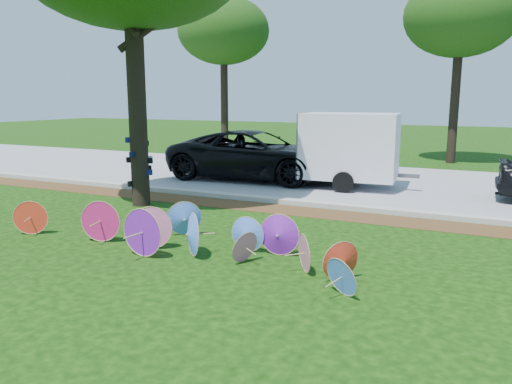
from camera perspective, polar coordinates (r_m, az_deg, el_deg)
ground at (r=8.15m, az=-9.34°, el=-8.32°), size 90.00×90.00×0.00m
mulch_strip at (r=11.98m, az=2.97°, el=-2.01°), size 90.00×1.00×0.01m
curb at (r=12.60m, az=4.19°, el=-1.13°), size 90.00×0.30×0.12m
street at (r=16.49m, az=9.44°, el=1.37°), size 90.00×8.00×0.01m
parasol_pile at (r=8.68m, az=-7.97°, el=-4.64°), size 7.02×2.13×0.84m
black_van at (r=16.34m, az=-0.05°, el=4.22°), size 5.81×2.88×1.58m
cargo_trailer at (r=14.97m, az=10.68°, el=5.19°), size 2.84×1.94×2.50m
bg_trees at (r=22.02m, az=20.75°, el=18.21°), size 23.74×4.89×7.40m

